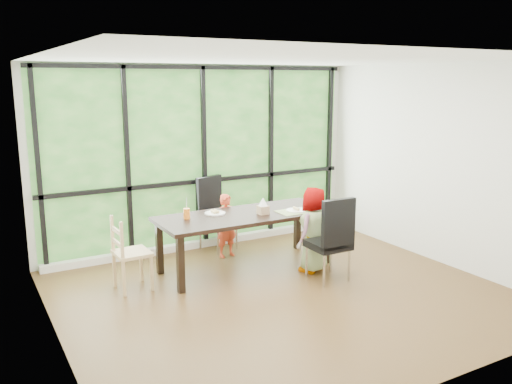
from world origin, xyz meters
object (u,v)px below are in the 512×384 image
Objects in this scene: chair_end_beech at (132,253)px; plate_far at (215,213)px; chair_interior_leather at (328,238)px; child_older at (312,230)px; child_toddler at (227,225)px; white_mug at (313,201)px; tissue_box at (263,210)px; dining_table at (246,241)px; chair_window_leather at (218,214)px; plate_near at (296,210)px; green_cup at (316,205)px; orange_cup at (187,214)px.

chair_end_beech is 3.27× the size of plate_far.
chair_interior_leather is 0.96× the size of child_older.
child_toddler reaches higher than white_mug.
dining_table is at bearing 146.96° from tissue_box.
chair_end_beech is (-1.56, -0.89, -0.09)m from chair_window_leather.
dining_table is 8.57× the size of plate_near.
green_cup is (2.48, -0.30, 0.37)m from chair_end_beech.
child_toddler is 0.95m from orange_cup.
chair_window_leather is at bearing 127.51° from green_cup.
child_older is 1.28m from plate_far.
child_older reaches higher than plate_far.
chair_window_leather reaches higher than plate_far.
plate_far is 3.23× the size of white_mug.
white_mug is (0.45, 0.24, 0.03)m from plate_near.
chair_interior_leather is 0.72m from green_cup.
chair_end_beech is 2.29m from child_older.
chair_window_leather is 1.59m from child_older.
child_toddler reaches higher than tissue_box.
dining_table is 1.08m from green_cup.
chair_window_leather is at bearing 87.78° from dining_table.
child_toddler reaches higher than dining_table.
chair_window_leather is 1.00× the size of chair_interior_leather.
chair_window_leather is at bearing 119.04° from plate_near.
chair_interior_leather is 1.19× the size of child_toddler.
orange_cup is (-0.77, -0.42, 0.36)m from child_toddler.
child_toddler is at bearing -113.37° from chair_window_leather.
tissue_box is at bearing -15.53° from orange_cup.
plate_far is (-1.05, 0.71, 0.20)m from child_older.
white_mug is (1.47, -0.15, 0.03)m from plate_far.
chair_window_leather is 8.38× the size of tissue_box.
chair_end_beech is (-1.53, 0.03, 0.08)m from dining_table.
white_mug is (1.11, -0.52, 0.34)m from child_toddler.
plate_near reaches higher than dining_table.
dining_table is 27.53× the size of white_mug.
child_older is 13.21× the size of white_mug.
chair_interior_leather is 2.40m from chair_end_beech.
plate_far is 1.09m from plate_near.
plate_near is (1.02, -0.40, -0.00)m from plate_far.
child_toddler is at bearing 154.78° from white_mug.
dining_table is 17.81× the size of green_cup.
plate_near is at bearing -98.42° from chair_end_beech.
plate_far is at bearing 151.96° from dining_table.
child_toddler is (-0.04, -0.36, -0.09)m from chair_window_leather.
plate_near is at bearing -108.34° from child_older.
chair_interior_leather reaches higher than white_mug.
tissue_box is at bearing -55.63° from chair_interior_leather.
chair_end_beech reaches higher than tissue_box.
white_mug is at bearing -150.84° from child_older.
green_cup reaches higher than tissue_box.
chair_end_beech reaches higher than orange_cup.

